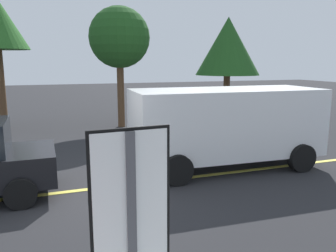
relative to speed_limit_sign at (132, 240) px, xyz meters
name	(u,v)px	position (x,y,z in m)	size (l,w,h in m)	color
ground_plane	(80,191)	(0.06, 5.64, -1.76)	(80.00, 80.00, 0.00)	#262628
lane_marking_centre	(199,176)	(3.06, 5.64, -1.76)	(28.00, 0.16, 0.01)	#E0D14C
speed_limit_sign	(132,240)	(0.00, 0.00, 0.00)	(0.54, 0.06, 2.52)	#4C4C51
white_van	(226,123)	(4.10, 6.19, -0.50)	(5.27, 2.42, 2.20)	white
tree_left_verge	(119,38)	(2.57, 13.16, 2.19)	(2.68, 2.68, 5.34)	#513823
tree_centre_verge	(228,47)	(7.77, 12.82, 1.89)	(3.09, 3.09, 5.05)	#513823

